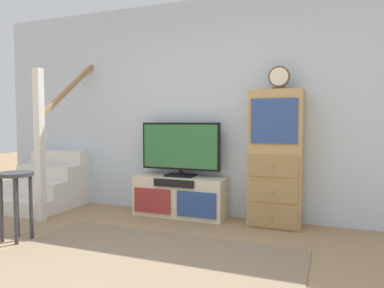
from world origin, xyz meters
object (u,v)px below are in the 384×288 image
(television, at_px, (180,148))
(bar_stool_near, at_px, (16,190))
(media_console, at_px, (180,196))
(desk_clock, at_px, (279,78))
(side_cabinet, at_px, (276,159))

(television, height_order, bar_stool_near, television)
(television, bearing_deg, media_console, -90.00)
(desk_clock, relative_size, bar_stool_near, 0.38)
(bar_stool_near, bearing_deg, media_console, 51.13)
(media_console, bearing_deg, television, 90.00)
(television, distance_m, desk_clock, 1.44)
(television, bearing_deg, side_cabinet, -0.67)
(side_cabinet, relative_size, bar_stool_near, 2.25)
(media_console, distance_m, desk_clock, 1.85)
(media_console, xyz_separation_m, television, (-0.00, 0.02, 0.61))
(side_cabinet, relative_size, desk_clock, 5.93)
(television, xyz_separation_m, desk_clock, (1.20, -0.03, 0.81))
(media_console, xyz_separation_m, bar_stool_near, (-1.15, -1.42, 0.26))
(side_cabinet, xyz_separation_m, desk_clock, (0.03, -0.01, 0.90))
(media_console, xyz_separation_m, desk_clock, (1.20, -0.00, 1.41))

